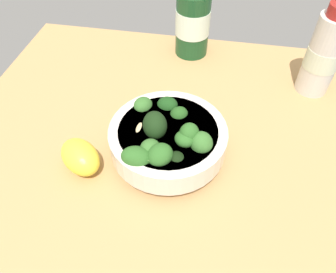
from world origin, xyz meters
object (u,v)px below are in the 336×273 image
at_px(bottle_short, 193,23).
at_px(bowl_of_broccoli, 167,138).
at_px(lemon_wedge, 80,157).
at_px(bottle_tall, 324,54).

bearing_deg(bottle_short, bowl_of_broccoli, -89.84).
height_order(lemon_wedge, bottle_tall, bottle_tall).
xyz_separation_m(bowl_of_broccoli, bottle_short, (-0.00, 0.31, 0.03)).
bearing_deg(bowl_of_broccoli, bottle_tall, 40.66).
xyz_separation_m(bottle_tall, bottle_short, (-0.26, 0.09, -0.01)).
xyz_separation_m(lemon_wedge, bottle_tall, (0.38, 0.27, 0.06)).
bearing_deg(bottle_short, lemon_wedge, -109.84).
distance_m(bowl_of_broccoli, bottle_short, 0.31).
height_order(bowl_of_broccoli, bottle_tall, bottle_tall).
bearing_deg(bottle_tall, lemon_wedge, -144.91).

